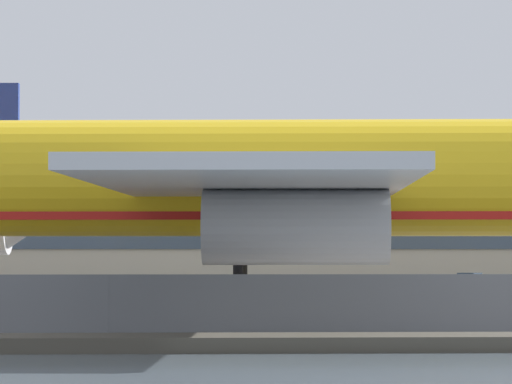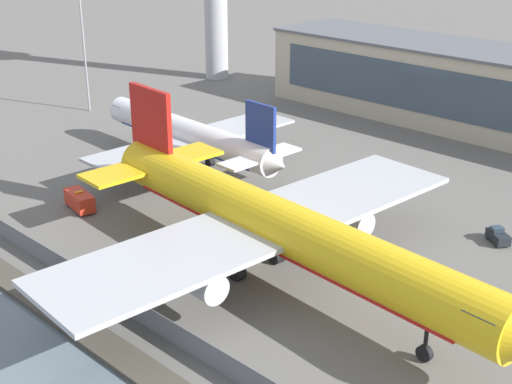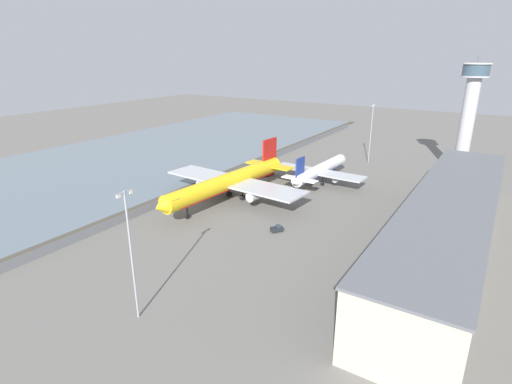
% 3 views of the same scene
% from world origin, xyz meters
% --- Properties ---
extents(ground_plane, '(500.00, 500.00, 0.00)m').
position_xyz_m(ground_plane, '(0.00, 0.00, 0.00)').
color(ground_plane, '#66635E').
extents(shoreline_seawall, '(320.00, 3.00, 0.50)m').
position_xyz_m(shoreline_seawall, '(0.00, -20.50, 0.25)').
color(shoreline_seawall, '#474238').
rests_on(shoreline_seawall, ground).
extents(perimeter_fence, '(280.00, 0.10, 2.38)m').
position_xyz_m(perimeter_fence, '(0.00, -16.00, 1.19)').
color(perimeter_fence, slate).
rests_on(perimeter_fence, ground).
extents(cargo_jet_yellow, '(57.63, 49.73, 16.42)m').
position_xyz_m(cargo_jet_yellow, '(7.88, -1.22, 6.27)').
color(cargo_jet_yellow, yellow).
rests_on(cargo_jet_yellow, ground).
extents(baggage_tug, '(3.53, 3.17, 1.80)m').
position_xyz_m(baggage_tug, '(20.54, 22.93, 0.81)').
color(baggage_tug, '#1E2328').
rests_on(baggage_tug, ground).
extents(terminal_building, '(99.96, 17.38, 13.54)m').
position_xyz_m(terminal_building, '(7.67, 61.71, 6.78)').
color(terminal_building, '#BCB299').
rests_on(terminal_building, ground).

